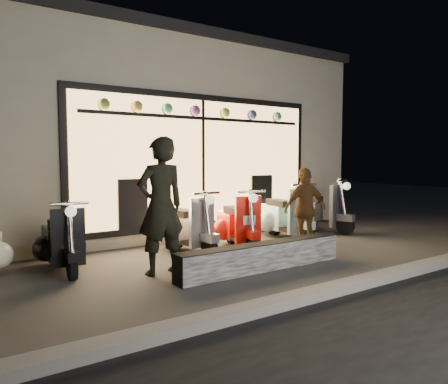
# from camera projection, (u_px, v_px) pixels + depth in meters

# --- Properties ---
(ground) EXTENTS (40.00, 40.00, 0.00)m
(ground) POSITION_uv_depth(u_px,v_px,m) (225.00, 263.00, 6.74)
(ground) COLOR #383533
(ground) RESTS_ON ground
(kerb) EXTENTS (40.00, 0.25, 0.12)m
(kerb) POSITION_uv_depth(u_px,v_px,m) (323.00, 292.00, 5.09)
(kerb) COLOR slate
(kerb) RESTS_ON ground
(shop_building) EXTENTS (10.20, 6.23, 4.20)m
(shop_building) POSITION_uv_depth(u_px,v_px,m) (109.00, 138.00, 10.66)
(shop_building) COLOR beige
(shop_building) RESTS_ON ground
(graffiti_barrier) EXTENTS (2.79, 0.28, 0.40)m
(graffiti_barrier) POSITION_uv_depth(u_px,v_px,m) (262.00, 257.00, 6.30)
(graffiti_barrier) COLOR black
(graffiti_barrier) RESTS_ON ground
(scooter_silver) EXTENTS (0.52, 1.44, 1.03)m
(scooter_silver) POSITION_uv_depth(u_px,v_px,m) (184.00, 227.00, 7.61)
(scooter_silver) COLOR black
(scooter_silver) RESTS_ON ground
(scooter_red) EXTENTS (0.71, 1.45, 1.03)m
(scooter_red) POSITION_uv_depth(u_px,v_px,m) (237.00, 224.00, 8.00)
(scooter_red) COLOR black
(scooter_red) RESTS_ON ground
(scooter_black) EXTENTS (0.50, 1.39, 0.99)m
(scooter_black) POSITION_uv_depth(u_px,v_px,m) (61.00, 242.00, 6.39)
(scooter_black) COLOR black
(scooter_black) RESTS_ON ground
(scooter_blue) EXTENTS (0.61, 1.54, 1.09)m
(scooter_blue) POSITION_uv_depth(u_px,v_px,m) (282.00, 216.00, 8.93)
(scooter_blue) COLOR black
(scooter_blue) RESTS_ON ground
(scooter_grey) EXTENTS (0.86, 1.55, 1.12)m
(scooter_grey) POSITION_uv_depth(u_px,v_px,m) (310.00, 211.00, 9.66)
(scooter_grey) COLOR black
(scooter_grey) RESTS_ON ground
(man) EXTENTS (0.70, 0.46, 1.92)m
(man) POSITION_uv_depth(u_px,v_px,m) (161.00, 206.00, 6.05)
(man) COLOR black
(man) RESTS_ON ground
(woman) EXTENTS (0.90, 0.49, 1.46)m
(woman) POSITION_uv_depth(u_px,v_px,m) (305.00, 209.00, 7.70)
(woman) COLOR brown
(woman) RESTS_ON ground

